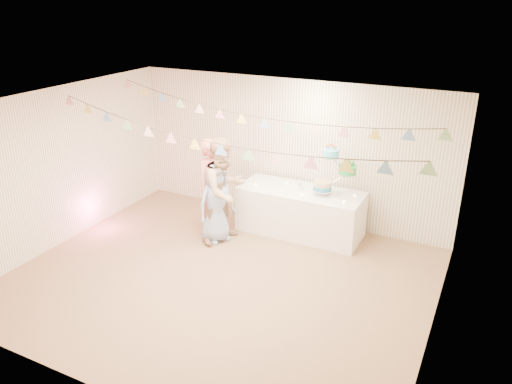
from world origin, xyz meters
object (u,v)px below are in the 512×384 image
at_px(table, 300,211).
at_px(person_adult_b, 224,190).
at_px(person_child, 216,203).
at_px(person_adult_a, 213,187).
at_px(cake_stand, 334,175).

height_order(table, person_adult_b, person_adult_b).
bearing_deg(person_child, person_adult_a, 66.65).
xyz_separation_m(person_adult_a, person_child, (0.21, -0.25, -0.17)).
bearing_deg(person_adult_b, person_adult_a, 81.70).
xyz_separation_m(person_adult_a, person_adult_b, (0.31, -0.16, 0.05)).
height_order(person_adult_a, person_child, person_adult_a).
relative_size(table, person_adult_b, 1.19).
distance_m(person_adult_a, person_adult_b, 0.36).
bearing_deg(person_child, table, -25.24).
height_order(table, person_child, person_child).
bearing_deg(person_child, cake_stand, -33.89).
relative_size(table, person_child, 1.57).
distance_m(cake_stand, person_child, 2.02).
distance_m(table, cake_stand, 0.94).
bearing_deg(cake_stand, person_adult_b, -152.01).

